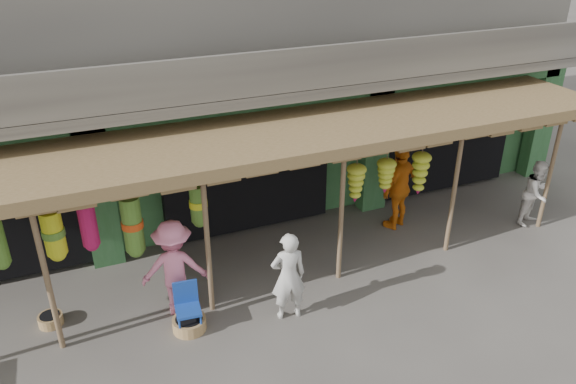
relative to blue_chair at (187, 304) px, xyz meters
name	(u,v)px	position (x,y,z in m)	size (l,w,h in m)	color
ground	(286,283)	(1.99, 0.51, -0.48)	(80.00, 80.00, 0.00)	#514C47
building	(206,50)	(1.99, 5.38, 2.89)	(16.40, 6.80, 7.00)	gray
awning	(262,143)	(1.86, 1.31, 2.10)	(14.00, 2.70, 2.79)	brown
blue_chair	(187,304)	(0.00, 0.00, 0.00)	(0.45, 0.45, 0.86)	#1841A2
basket_mid	(189,324)	(-0.01, -0.06, -0.37)	(0.57, 0.57, 0.22)	#A56E4A
basket_right	(51,320)	(-2.16, 0.97, -0.39)	(0.41, 0.41, 0.19)	#966F46
person_front	(288,276)	(1.66, -0.38, 0.35)	(0.60, 0.40, 1.65)	beige
person_right	(537,193)	(7.96, 0.51, 0.27)	(0.73, 0.57, 1.49)	white
person_vendor	(400,187)	(5.08, 1.55, 0.49)	(1.13, 0.47, 1.93)	orange
person_shopper	(175,268)	(-0.06, 0.52, 0.41)	(1.14, 0.66, 1.77)	pink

